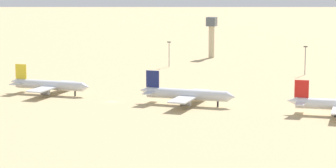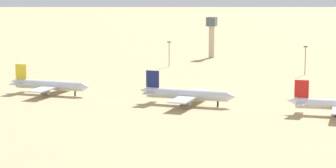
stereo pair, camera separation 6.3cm
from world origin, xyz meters
name	(u,v)px [view 2 (the right image)]	position (x,y,z in m)	size (l,w,h in m)	color
ground	(112,102)	(0.00, 0.00, 0.00)	(4000.00, 4000.00, 0.00)	tan
parked_jet_yellow_2	(49,85)	(-30.10, 6.58, 3.78)	(34.77, 29.06, 11.53)	silver
parked_jet_navy_3	(186,94)	(27.98, 2.72, 3.95)	(36.34, 30.39, 12.04)	silver
control_tower	(212,33)	(-5.76, 148.45, 13.68)	(5.20, 5.20, 22.68)	#C6B793
light_pole_west	(169,52)	(-14.69, 103.29, 7.56)	(1.80, 0.50, 12.80)	#59595E
light_pole_mid	(305,58)	(55.14, 96.71, 7.91)	(1.80, 0.50, 13.48)	#59595E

